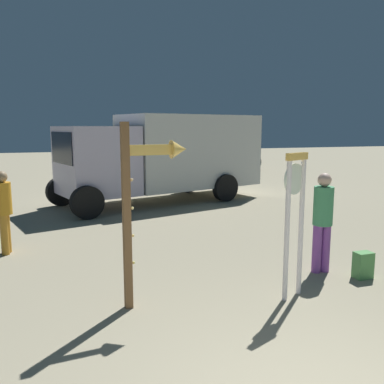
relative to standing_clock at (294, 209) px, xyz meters
name	(u,v)px	position (x,y,z in m)	size (l,w,h in m)	color
standing_clock	(294,209)	(0.00, 0.00, 0.00)	(0.43, 0.26, 2.09)	white
arrow_sign	(146,188)	(-2.04, 0.39, 0.34)	(0.92, 0.27, 2.51)	brown
person_near_clock	(323,217)	(1.02, 0.75, -0.35)	(0.32, 0.32, 1.69)	purple
backpack	(363,265)	(1.50, 0.28, -1.08)	(0.29, 0.24, 0.44)	#53954E
person_distant	(4,208)	(-4.17, 3.53, -0.39)	(0.31, 0.31, 1.62)	#C58429
box_truck_near	(167,154)	(0.29, 8.14, 0.27)	(7.19, 4.19, 2.83)	silver
box_truck_far	(194,142)	(4.13, 16.79, 0.31)	(7.03, 3.48, 2.91)	silver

